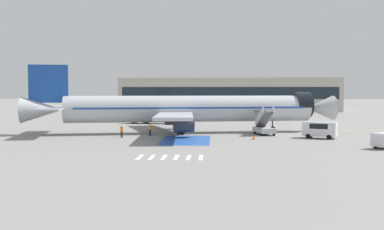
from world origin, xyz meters
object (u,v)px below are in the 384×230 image
traffic_cone_0 (254,137)px  ground_crew_2 (150,129)px  service_van_0 (320,129)px  terminal_building (229,95)px  airliner (187,109)px  fuel_tanker (151,115)px  boarding_stairs_forward (264,128)px  ground_crew_0 (122,130)px  ground_crew_1 (178,129)px

traffic_cone_0 → ground_crew_2: bearing=162.3°
service_van_0 → terminal_building: size_ratio=0.07×
airliner → terminal_building: (9.09, 76.80, 1.63)m
fuel_tanker → traffic_cone_0: bearing=35.5°
airliner → boarding_stairs_forward: 12.19m
ground_crew_0 → ground_crew_2: bearing=-132.2°
ground_crew_1 → ground_crew_2: size_ratio=0.96×
ground_crew_2 → terminal_building: terminal_building is taller
traffic_cone_0 → terminal_building: bearing=90.3°
airliner → ground_crew_0: 11.71m
traffic_cone_0 → terminal_building: terminal_building is taller
boarding_stairs_forward → traffic_cone_0: (-2.09, -6.81, -0.75)m
airliner → service_van_0: airliner is taller
fuel_tanker → ground_crew_2: bearing=11.3°
ground_crew_1 → ground_crew_2: bearing=-151.6°
ground_crew_0 → ground_crew_2: ground_crew_0 is taller
fuel_tanker → ground_crew_2: (3.24, -24.07, -0.63)m
ground_crew_0 → terminal_building: terminal_building is taller
airliner → ground_crew_1: 5.39m
ground_crew_0 → ground_crew_1: ground_crew_0 is taller
service_van_0 → ground_crew_0: size_ratio=2.82×
fuel_tanker → terminal_building: terminal_building is taller
airliner → ground_crew_1: size_ratio=29.57×
boarding_stairs_forward → ground_crew_2: size_ratio=3.24×
airliner → fuel_tanker: 21.37m
airliner → traffic_cone_0: size_ratio=88.97×
fuel_tanker → airliner: bearing=26.6°
ground_crew_2 → ground_crew_1: bearing=-171.2°
boarding_stairs_forward → ground_crew_2: bearing=176.0°
boarding_stairs_forward → traffic_cone_0: bearing=-118.3°
ground_crew_2 → traffic_cone_0: 15.36m
ground_crew_1 → traffic_cone_0: (10.59, -4.64, -0.66)m
ground_crew_2 → traffic_cone_0: size_ratio=3.13×
boarding_stairs_forward → service_van_0: (7.01, -4.96, 0.31)m
fuel_tanker → ground_crew_0: bearing=3.0°
terminal_building → fuel_tanker: bearing=-106.9°
fuel_tanker → service_van_0: bearing=48.7°
boarding_stairs_forward → traffic_cone_0: 7.16m
airliner → service_van_0: (18.67, -7.31, -2.36)m
ground_crew_2 → terminal_building: (14.13, 81.28, 4.34)m
service_van_0 → airliner: bearing=-87.3°
ground_crew_1 → terminal_building: bearing=111.8°
ground_crew_1 → traffic_cone_0: ground_crew_1 is taller
ground_crew_2 → boarding_stairs_forward: bearing=-163.4°
airliner → ground_crew_0: (-8.59, -7.49, -2.71)m
boarding_stairs_forward → service_van_0: boarding_stairs_forward is taller
boarding_stairs_forward → fuel_tanker: bearing=121.1°
ground_crew_1 → boarding_stairs_forward: bearing=38.6°
airliner → ground_crew_2: bearing=-59.7°
airliner → boarding_stairs_forward: (11.66, -2.35, -2.67)m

